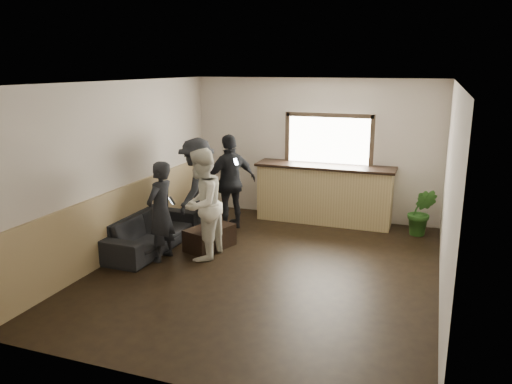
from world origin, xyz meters
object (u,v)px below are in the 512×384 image
at_px(bar_counter, 324,190).
at_px(person_c, 197,188).
at_px(cup_b, 208,228).
at_px(person_d, 231,182).
at_px(coffee_table, 210,238).
at_px(cup_a, 214,221).
at_px(person_a, 161,211).
at_px(person_b, 201,205).
at_px(potted_plant, 421,212).
at_px(sofa, 150,231).

height_order(bar_counter, person_c, bar_counter).
relative_size(bar_counter, cup_b, 25.30).
bearing_deg(person_c, person_d, 146.49).
relative_size(coffee_table, person_d, 0.47).
bearing_deg(cup_b, cup_a, 100.21).
distance_m(coffee_table, cup_b, 0.33).
bearing_deg(coffee_table, cup_a, 92.75).
bearing_deg(person_a, person_b, 119.45).
relative_size(potted_plant, person_b, 0.50).
relative_size(bar_counter, person_b, 1.51).
relative_size(coffee_table, person_a, 0.53).
relative_size(cup_a, person_c, 0.06).
bearing_deg(bar_counter, potted_plant, -7.50).
relative_size(person_b, person_c, 0.99).
distance_m(coffee_table, cup_a, 0.30).
xyz_separation_m(person_a, person_b, (0.58, 0.28, 0.09)).
xyz_separation_m(coffee_table, person_a, (-0.51, -0.71, 0.61)).
bearing_deg(coffee_table, cup_b, -73.19).
distance_m(cup_b, person_b, 0.51).
distance_m(cup_b, person_d, 1.44).
distance_m(sofa, person_d, 1.80).
bearing_deg(potted_plant, person_a, -145.76).
height_order(sofa, person_c, person_c).
distance_m(coffee_table, person_d, 1.34).
bearing_deg(person_d, sofa, 8.34).
distance_m(bar_counter, cup_b, 2.77).
relative_size(cup_a, person_d, 0.06).
relative_size(potted_plant, person_c, 0.50).
height_order(sofa, cup_b, sofa).
xyz_separation_m(cup_a, person_c, (-0.45, 0.30, 0.48)).
height_order(coffee_table, cup_b, cup_b).
relative_size(sofa, coffee_table, 2.44).
distance_m(potted_plant, person_d, 3.54).
distance_m(person_c, person_d, 0.74).
relative_size(bar_counter, coffee_table, 3.20).
bearing_deg(person_a, sofa, -126.88).
height_order(potted_plant, person_a, person_a).
height_order(sofa, person_d, person_d).
bearing_deg(sofa, person_b, -94.77).
xyz_separation_m(bar_counter, potted_plant, (1.85, -0.24, -0.20)).
height_order(bar_counter, person_a, bar_counter).
xyz_separation_m(bar_counter, person_b, (-1.42, -2.58, 0.25)).
relative_size(potted_plant, person_d, 0.49).
xyz_separation_m(bar_counter, cup_a, (-1.50, -1.95, -0.22)).
xyz_separation_m(sofa, person_a, (0.45, -0.39, 0.50)).
relative_size(coffee_table, cup_b, 7.91).
bearing_deg(sofa, potted_plant, -61.40).
bearing_deg(coffee_table, person_b, -80.54).
xyz_separation_m(cup_a, person_a, (-0.50, -0.91, 0.38)).
height_order(coffee_table, cup_a, cup_a).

